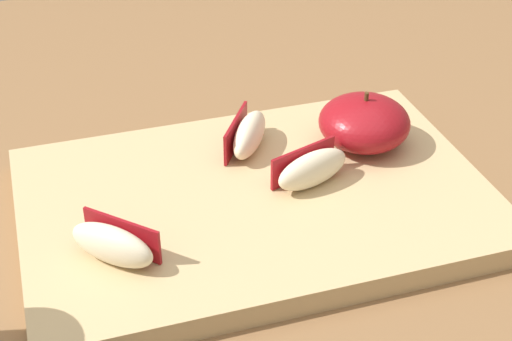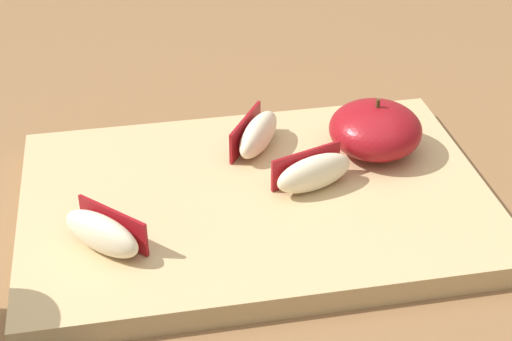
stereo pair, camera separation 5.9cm
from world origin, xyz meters
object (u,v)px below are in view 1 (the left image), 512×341
cutting_board (256,202)px  apple_half_skin_up (364,122)px  apple_wedge_near_knife (312,169)px  apple_wedge_left (248,134)px  apple_wedge_back (113,244)px

cutting_board → apple_half_skin_up: 0.12m
apple_half_skin_up → apple_wedge_near_knife: size_ratio=1.12×
cutting_board → apple_wedge_left: size_ratio=5.43×
apple_wedge_left → apple_wedge_near_knife: same height
apple_half_skin_up → apple_wedge_left: (-0.09, 0.02, -0.01)m
apple_half_skin_up → apple_wedge_left: apple_half_skin_up is taller
apple_wedge_back → apple_wedge_near_knife: size_ratio=0.90×
apple_wedge_left → cutting_board: bearing=-101.6°
apple_half_skin_up → apple_wedge_near_knife: (-0.06, -0.04, -0.01)m
cutting_board → apple_half_skin_up: bearing=20.5°
apple_half_skin_up → apple_wedge_left: 0.10m
apple_half_skin_up → apple_wedge_back: size_ratio=1.24×
cutting_board → apple_wedge_left: apple_wedge_left is taller
cutting_board → apple_wedge_near_knife: (0.04, -0.00, 0.02)m
cutting_board → apple_wedge_near_knife: bearing=-3.0°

